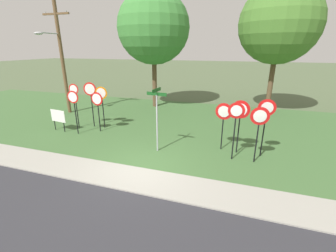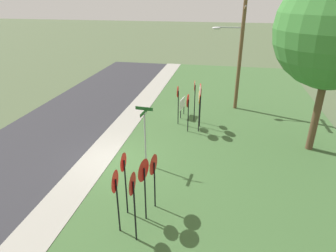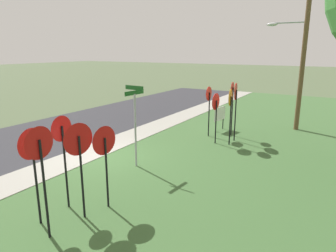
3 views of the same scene
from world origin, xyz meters
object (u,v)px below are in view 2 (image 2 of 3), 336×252
(stop_sign_near_left, at_px, (199,103))
(yield_sign_near_left, at_px, (144,176))
(notice_board, at_px, (182,104))
(stop_sign_far_right, at_px, (178,97))
(yield_sign_far_right, at_px, (115,187))
(oak_tree_left, at_px, (336,30))
(stop_sign_far_left, at_px, (188,105))
(yield_sign_near_right, at_px, (153,169))
(utility_pole, at_px, (239,49))
(yield_sign_center, at_px, (124,170))
(street_name_post, at_px, (145,132))
(stop_sign_near_right, at_px, (195,93))
(stop_sign_far_center, at_px, (200,96))
(yield_sign_far_left, at_px, (133,192))

(stop_sign_near_left, distance_m, yield_sign_near_left, 7.86)
(notice_board, bearing_deg, stop_sign_far_right, 3.71)
(yield_sign_far_right, bearing_deg, stop_sign_near_left, 163.81)
(yield_sign_far_right, height_order, oak_tree_left, oak_tree_left)
(stop_sign_far_left, xyz_separation_m, yield_sign_near_right, (6.95, -0.33, 0.01))
(stop_sign_far_right, bearing_deg, yield_sign_near_right, 1.73)
(utility_pole, bearing_deg, yield_sign_center, -18.14)
(yield_sign_center, bearing_deg, street_name_post, -178.05)
(stop_sign_near_right, relative_size, stop_sign_far_left, 1.15)
(yield_sign_near_left, height_order, yield_sign_center, yield_sign_center)
(stop_sign_near_left, xyz_separation_m, yield_sign_near_left, (7.78, -1.13, 0.03))
(stop_sign_near_right, relative_size, yield_sign_near_left, 1.07)
(stop_sign_far_center, height_order, yield_sign_center, stop_sign_far_center)
(stop_sign_near_right, bearing_deg, yield_sign_far_left, -8.68)
(street_name_post, bearing_deg, oak_tree_left, 117.50)
(stop_sign_near_left, distance_m, utility_pole, 5.43)
(stop_sign_near_right, xyz_separation_m, stop_sign_far_center, (0.79, 0.42, 0.11))
(stop_sign_far_center, relative_size, yield_sign_center, 1.07)
(stop_sign_near_left, distance_m, yield_sign_near_right, 7.13)
(yield_sign_far_right, distance_m, utility_pole, 13.76)
(stop_sign_far_center, distance_m, yield_sign_center, 8.56)
(street_name_post, bearing_deg, yield_sign_near_right, 26.63)
(stop_sign_far_left, bearing_deg, street_name_post, -16.49)
(stop_sign_far_left, height_order, yield_sign_far_right, yield_sign_far_right)
(yield_sign_far_right, relative_size, street_name_post, 0.82)
(yield_sign_far_left, xyz_separation_m, oak_tree_left, (-7.84, 7.17, 4.07))
(street_name_post, bearing_deg, notice_board, 178.62)
(stop_sign_near_left, bearing_deg, yield_sign_far_left, -15.11)
(stop_sign_near_right, bearing_deg, oak_tree_left, 64.10)
(stop_sign_near_right, bearing_deg, yield_sign_near_right, -8.08)
(stop_sign_far_center, xyz_separation_m, yield_sign_center, (8.35, -1.87, -0.11))
(yield_sign_center, bearing_deg, stop_sign_near_right, 170.05)
(yield_sign_center, bearing_deg, stop_sign_near_left, 165.16)
(stop_sign_near_right, distance_m, stop_sign_far_center, 0.91)
(stop_sign_near_right, distance_m, stop_sign_far_right, 1.16)
(yield_sign_far_left, relative_size, notice_board, 2.08)
(yield_sign_near_right, relative_size, street_name_post, 0.77)
(yield_sign_near_right, xyz_separation_m, street_name_post, (-2.84, -1.09, 0.08))
(stop_sign_near_left, distance_m, stop_sign_far_center, 0.76)
(stop_sign_near_right, distance_m, oak_tree_left, 8.05)
(stop_sign_near_left, relative_size, stop_sign_near_right, 0.94)
(stop_sign_far_right, relative_size, oak_tree_left, 0.28)
(stop_sign_far_right, xyz_separation_m, yield_sign_far_left, (9.67, 0.20, 0.18))
(yield_sign_far_right, bearing_deg, street_name_post, 178.72)
(stop_sign_near_right, bearing_deg, street_name_post, -20.29)
(yield_sign_near_right, bearing_deg, stop_sign_far_right, -169.65)
(stop_sign_far_left, distance_m, yield_sign_far_left, 8.73)
(stop_sign_near_left, xyz_separation_m, street_name_post, (4.22, -2.05, -0.06))
(yield_sign_far_left, bearing_deg, street_name_post, -169.88)
(oak_tree_left, bearing_deg, stop_sign_far_right, -103.96)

